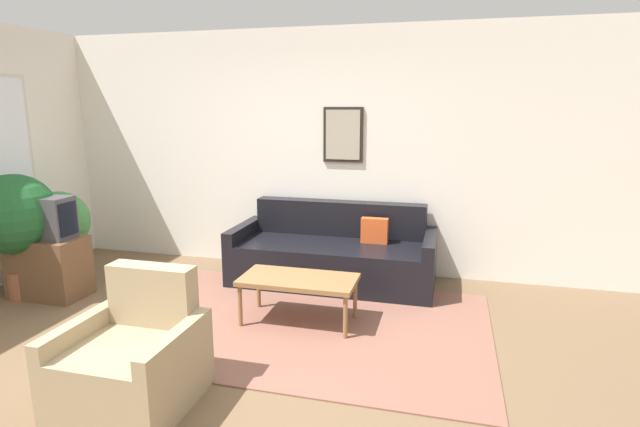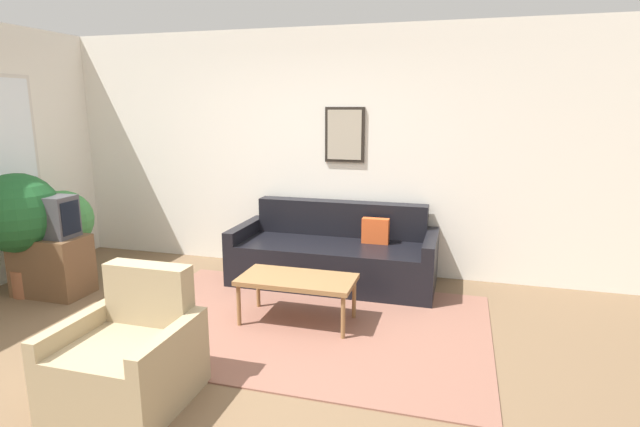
% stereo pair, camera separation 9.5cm
% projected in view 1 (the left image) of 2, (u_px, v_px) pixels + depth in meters
% --- Properties ---
extents(ground_plane, '(16.00, 16.00, 0.00)m').
position_uv_depth(ground_plane, '(208.00, 366.00, 3.64)').
color(ground_plane, brown).
extents(area_rug, '(3.15, 2.15, 0.01)m').
position_uv_depth(area_rug, '(304.00, 324.00, 4.33)').
color(area_rug, brown).
rests_on(area_rug, ground_plane).
extents(wall_back, '(8.00, 0.09, 2.70)m').
position_uv_depth(wall_back, '(303.00, 152.00, 5.68)').
color(wall_back, white).
rests_on(wall_back, ground_plane).
extents(couch, '(2.13, 0.90, 0.83)m').
position_uv_depth(couch, '(334.00, 255.00, 5.34)').
color(couch, black).
rests_on(couch, ground_plane).
extents(coffee_table, '(1.00, 0.50, 0.42)m').
position_uv_depth(coffee_table, '(299.00, 282.00, 4.29)').
color(coffee_table, olive).
rests_on(coffee_table, ground_plane).
extents(tv_stand, '(0.71, 0.43, 0.60)m').
position_uv_depth(tv_stand, '(49.00, 267.00, 4.93)').
color(tv_stand, brown).
rests_on(tv_stand, ground_plane).
extents(tv, '(0.58, 0.28, 0.41)m').
position_uv_depth(tv, '(43.00, 217.00, 4.82)').
color(tv, '#424247').
rests_on(tv, tv_stand).
extents(armchair, '(0.77, 0.76, 0.83)m').
position_uv_depth(armchair, '(133.00, 361.00, 3.16)').
color(armchair, tan).
rests_on(armchair, ground_plane).
extents(potted_plant_tall, '(0.78, 0.78, 1.23)m').
position_uv_depth(potted_plant_tall, '(15.00, 217.00, 4.79)').
color(potted_plant_tall, '#935638').
rests_on(potted_plant_tall, ground_plane).
extents(potted_plant_by_window, '(0.64, 0.64, 0.96)m').
position_uv_depth(potted_plant_by_window, '(59.00, 222.00, 5.39)').
color(potted_plant_by_window, slate).
rests_on(potted_plant_by_window, ground_plane).
extents(potted_plant_small, '(0.54, 0.54, 0.87)m').
position_uv_depth(potted_plant_small, '(25.00, 239.00, 4.97)').
color(potted_plant_small, slate).
rests_on(potted_plant_small, ground_plane).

